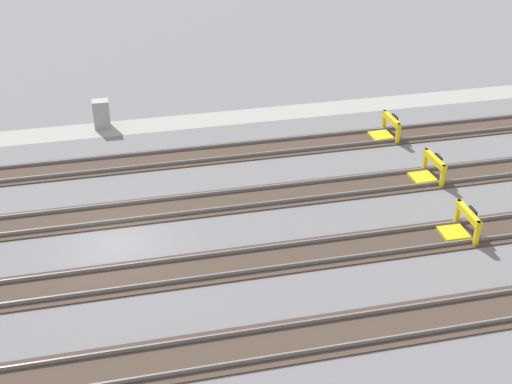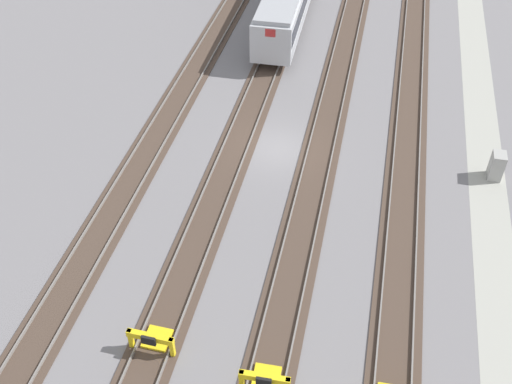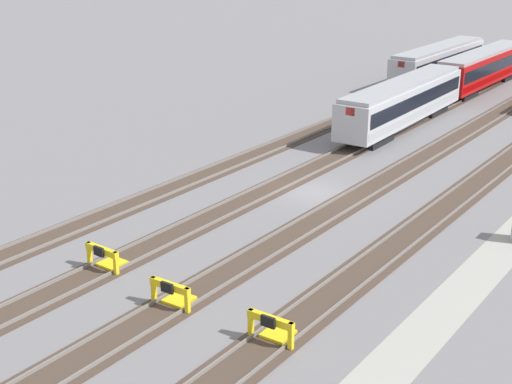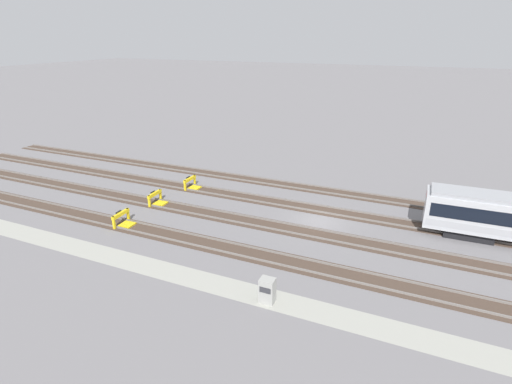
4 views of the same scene
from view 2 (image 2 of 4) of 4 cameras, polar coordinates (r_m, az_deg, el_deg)
The scene contains 9 objects.
ground_plane at distance 35.10m, azimuth 2.14°, elevation 4.15°, with size 400.00×400.00×0.00m, color slate.
service_walkway at distance 35.45m, azimuth 21.11°, elevation 1.32°, with size 54.00×2.00×0.01m, color #9E9E93.
rail_track_nearest at distance 34.84m, azimuth 14.08°, elevation 2.46°, with size 90.00×2.23×0.21m.
rail_track_near_inner at distance 34.82m, azimuth 6.10°, elevation 3.64°, with size 90.00×2.24×0.21m.
rail_track_middle at distance 35.49m, azimuth -1.75°, elevation 4.74°, with size 90.00×2.24×0.21m.
rail_track_far_inner at distance 36.81m, azimuth -9.20°, elevation 5.69°, with size 90.00×2.23×0.21m.
bumper_stop_near_inner_track at distance 24.42m, azimuth 0.90°, elevation -17.38°, with size 1.37×2.01×1.22m.
bumper_stop_middle_track at distance 25.74m, azimuth -9.72°, elevation -13.64°, with size 1.36×2.00×1.22m.
electrical_cabinet at distance 35.12m, azimuth 21.94°, elevation 2.33°, with size 0.90×0.73×1.60m.
Camera 2 is at (-27.31, -4.81, 21.52)m, focal length 42.00 mm.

